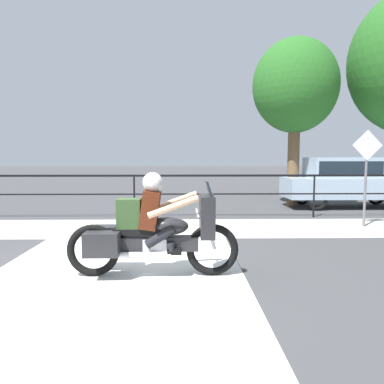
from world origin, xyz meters
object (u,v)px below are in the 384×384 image
(motorcycle, at_px, (153,230))
(street_sign, at_px, (366,166))
(parked_car, at_px, (346,179))
(tree_behind_sign, at_px, (295,87))

(motorcycle, xyz_separation_m, street_sign, (4.90, 3.70, 0.82))
(motorcycle, relative_size, parked_car, 0.57)
(motorcycle, xyz_separation_m, tree_behind_sign, (4.25, 7.61, 3.41))
(motorcycle, bearing_deg, parked_car, 50.00)
(parked_car, height_order, tree_behind_sign, tree_behind_sign)
(street_sign, height_order, tree_behind_sign, tree_behind_sign)
(motorcycle, height_order, tree_behind_sign, tree_behind_sign)
(motorcycle, bearing_deg, tree_behind_sign, 60.36)
(motorcycle, distance_m, parked_car, 9.34)
(parked_car, relative_size, tree_behind_sign, 0.76)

